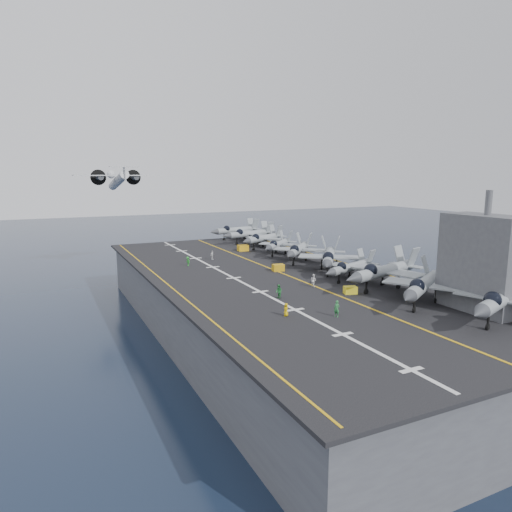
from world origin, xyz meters
name	(u,v)px	position (x,y,z in m)	size (l,w,h in m)	color
ground	(266,333)	(0.00, 0.00, 0.00)	(500.00, 500.00, 0.00)	#142135
hull	(266,305)	(0.00, 0.00, 5.00)	(36.00, 90.00, 10.00)	#56595E
flight_deck	(266,276)	(0.00, 0.00, 10.20)	(38.00, 92.00, 0.40)	black
foul_line	(282,273)	(3.00, 0.00, 10.42)	(0.35, 90.00, 0.02)	gold
landing_centerline	(234,278)	(-6.00, 0.00, 10.42)	(0.50, 90.00, 0.02)	silver
deck_edge_port	(168,285)	(-17.00, 0.00, 10.42)	(0.25, 90.00, 0.02)	gold
deck_edge_stbd	(354,265)	(18.50, 0.00, 10.42)	(0.25, 90.00, 0.02)	gold
island_superstructure	(484,251)	(15.00, -30.00, 17.90)	(5.00, 10.00, 15.00)	#56595E
fighter_jet_0	(502,298)	(13.47, -34.08, 13.18)	(18.74, 15.57, 5.57)	#8E959C
fighter_jet_1	(424,284)	(10.52, -24.93, 13.15)	(19.01, 17.27, 5.50)	gray
fighter_jet_2	(385,270)	(11.62, -16.21, 13.27)	(18.96, 15.24, 5.74)	#99A1A8
fighter_jet_3	(351,266)	(10.66, -9.39, 12.64)	(15.15, 12.75, 4.48)	gray
fighter_jet_4	(329,256)	(11.11, -2.46, 13.17)	(18.10, 19.15, 5.54)	#9299A2
fighter_jet_5	(298,249)	(11.07, 7.95, 12.94)	(17.14, 17.30, 5.08)	#A1AAB2
fighter_jet_6	(278,244)	(11.60, 17.09, 12.68)	(15.64, 15.23, 4.56)	#989FA7
fighter_jet_7	(264,237)	(12.58, 26.16, 12.86)	(16.94, 15.03, 4.92)	gray
fighter_jet_8	(250,233)	(12.89, 34.19, 12.96)	(16.43, 12.60, 5.12)	#9EA5AD
tow_cart_a	(350,290)	(5.17, -16.52, 10.94)	(2.05, 1.62, 1.08)	yellow
tow_cart_b	(278,268)	(3.30, 1.77, 11.01)	(2.18, 1.57, 1.21)	#C29313
tow_cart_c	(243,248)	(6.43, 24.22, 11.09)	(2.33, 1.55, 1.38)	gold
crew_0	(286,310)	(-8.29, -21.76, 11.20)	(1.16, 1.08, 1.61)	#D1A906
crew_2	(279,292)	(-5.28, -14.33, 11.37)	(0.84, 1.21, 1.95)	#227D34
crew_3	(188,261)	(-9.76, 13.21, 11.28)	(0.96, 1.20, 1.75)	green
crew_4	(212,255)	(-3.42, 17.20, 11.31)	(1.31, 1.23, 1.82)	silver
crew_6	(337,309)	(-2.96, -24.61, 11.40)	(1.20, 1.42, 2.00)	#2C823F
crew_7	(313,280)	(2.68, -10.67, 11.38)	(0.94, 1.27, 1.96)	white
transport_plane	(118,181)	(-13.82, 62.64, 25.69)	(24.55, 17.68, 5.54)	silver
fighter_jet_9	(237,229)	(12.89, 42.69, 12.96)	(16.43, 12.60, 5.12)	#9EA5AD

